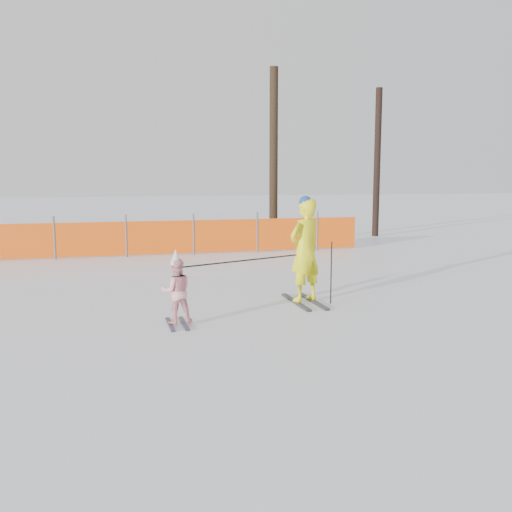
{
  "coord_description": "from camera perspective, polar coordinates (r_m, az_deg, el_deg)",
  "views": [
    {
      "loc": [
        -2.55,
        -8.9,
        2.36
      ],
      "look_at": [
        0.0,
        0.5,
        1.0
      ],
      "focal_mm": 40.0,
      "sensor_mm": 36.0,
      "label": 1
    }
  ],
  "objects": [
    {
      "name": "ground",
      "position": [
        9.55,
        0.79,
        -6.36
      ],
      "size": [
        120.0,
        120.0,
        0.0
      ],
      "primitive_type": "plane",
      "color": "white",
      "rests_on": "ground"
    },
    {
      "name": "child",
      "position": [
        9.17,
        -7.96,
        -3.44
      ],
      "size": [
        0.52,
        0.84,
        1.22
      ],
      "color": "black",
      "rests_on": "ground"
    },
    {
      "name": "adult",
      "position": [
        10.66,
        4.92,
        0.62
      ],
      "size": [
        0.83,
        1.47,
        2.01
      ],
      "color": "black",
      "rests_on": "ground"
    },
    {
      "name": "ski_poles",
      "position": [
        10.08,
        1.87,
        -0.86
      ],
      "size": [
        2.88,
        0.93,
        1.17
      ],
      "color": "black",
      "rests_on": "ground"
    },
    {
      "name": "tree_trunks",
      "position": [
        21.22,
        6.56,
        9.53
      ],
      "size": [
        5.05,
        1.95,
        6.02
      ],
      "color": "black",
      "rests_on": "ground"
    },
    {
      "name": "safety_fence",
      "position": [
        17.2,
        -17.5,
        1.58
      ],
      "size": [
        17.35,
        0.06,
        1.25
      ],
      "color": "#595960",
      "rests_on": "ground"
    }
  ]
}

